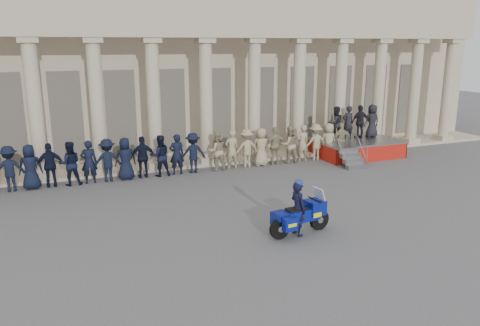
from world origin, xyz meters
name	(u,v)px	position (x,y,z in m)	size (l,w,h in m)	color
ground	(242,221)	(0.00, 0.00, 0.00)	(90.00, 90.00, 0.00)	#4B4B4E
building	(151,69)	(0.00, 14.74, 4.52)	(40.00, 12.50, 9.00)	tan
officer_rank	(165,155)	(-1.14, 6.80, 0.97)	(20.40, 0.73, 1.94)	black
reviewing_stand	(354,130)	(9.45, 6.94, 1.42)	(4.48, 4.24, 2.75)	gray
motorcycle	(301,215)	(1.33, -1.73, 0.63)	(2.28, 1.01, 1.46)	black
rider	(298,207)	(1.21, -1.75, 0.93)	(0.51, 0.70, 1.88)	black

